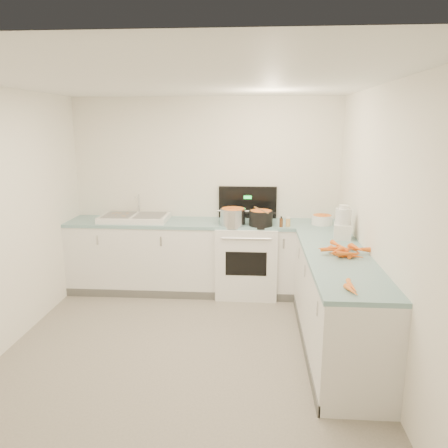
# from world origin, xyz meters

# --- Properties ---
(floor) EXTENTS (3.50, 4.00, 0.00)m
(floor) POSITION_xyz_m (0.00, 0.00, 0.00)
(floor) COLOR gray
(floor) RESTS_ON ground
(ceiling) EXTENTS (3.50, 4.00, 0.00)m
(ceiling) POSITION_xyz_m (0.00, 0.00, 2.50)
(ceiling) COLOR white
(ceiling) RESTS_ON ground
(wall_back) EXTENTS (3.50, 0.00, 2.50)m
(wall_back) POSITION_xyz_m (0.00, 2.00, 1.25)
(wall_back) COLOR white
(wall_back) RESTS_ON ground
(wall_front) EXTENTS (3.50, 0.00, 2.50)m
(wall_front) POSITION_xyz_m (0.00, -2.00, 1.25)
(wall_front) COLOR white
(wall_front) RESTS_ON ground
(wall_right) EXTENTS (0.00, 4.00, 2.50)m
(wall_right) POSITION_xyz_m (1.75, 0.00, 1.25)
(wall_right) COLOR white
(wall_right) RESTS_ON ground
(counter_back) EXTENTS (3.50, 0.62, 0.94)m
(counter_back) POSITION_xyz_m (0.00, 1.70, 0.47)
(counter_back) COLOR white
(counter_back) RESTS_ON ground
(counter_right) EXTENTS (0.62, 2.20, 0.94)m
(counter_right) POSITION_xyz_m (1.45, 0.30, 0.47)
(counter_right) COLOR white
(counter_right) RESTS_ON ground
(stove) EXTENTS (0.76, 0.65, 1.36)m
(stove) POSITION_xyz_m (0.55, 1.69, 0.47)
(stove) COLOR white
(stove) RESTS_ON ground
(sink) EXTENTS (0.86, 0.52, 0.31)m
(sink) POSITION_xyz_m (-0.90, 1.70, 0.98)
(sink) COLOR white
(sink) RESTS_ON counter_back
(steel_pot) EXTENTS (0.32, 0.32, 0.23)m
(steel_pot) POSITION_xyz_m (0.38, 1.53, 1.03)
(steel_pot) COLOR silver
(steel_pot) RESTS_ON stove
(black_pot) EXTENTS (0.37, 0.37, 0.21)m
(black_pot) POSITION_xyz_m (0.72, 1.53, 1.02)
(black_pot) COLOR black
(black_pot) RESTS_ON stove
(wooden_spoon) EXTENTS (0.18, 0.40, 0.02)m
(wooden_spoon) POSITION_xyz_m (0.72, 1.53, 1.14)
(wooden_spoon) COLOR #AD7A47
(wooden_spoon) RESTS_ON black_pot
(mixing_bowl) EXTENTS (0.31, 0.31, 0.12)m
(mixing_bowl) POSITION_xyz_m (1.48, 1.64, 1.00)
(mixing_bowl) COLOR white
(mixing_bowl) RESTS_ON counter_back
(extract_bottle) EXTENTS (0.04, 0.04, 0.11)m
(extract_bottle) POSITION_xyz_m (0.97, 1.47, 0.99)
(extract_bottle) COLOR #593319
(extract_bottle) RESTS_ON counter_back
(spice_jar) EXTENTS (0.06, 0.06, 0.10)m
(spice_jar) POSITION_xyz_m (1.05, 1.51, 0.99)
(spice_jar) COLOR #E5B266
(spice_jar) RESTS_ON counter_back
(food_processor) EXTENTS (0.21, 0.25, 0.37)m
(food_processor) POSITION_xyz_m (1.60, 0.97, 1.10)
(food_processor) COLOR white
(food_processor) RESTS_ON counter_right
(carrot_pile) EXTENTS (0.51, 0.43, 0.09)m
(carrot_pile) POSITION_xyz_m (1.51, 0.36, 0.98)
(carrot_pile) COLOR orange
(carrot_pile) RESTS_ON counter_right
(peeled_carrots) EXTENTS (0.09, 0.31, 0.04)m
(peeled_carrots) POSITION_xyz_m (1.38, -0.57, 0.96)
(peeled_carrots) COLOR orange
(peeled_carrots) RESTS_ON counter_right
(peelings) EXTENTS (0.24, 0.29, 0.01)m
(peelings) POSITION_xyz_m (-1.09, 1.73, 1.02)
(peelings) COLOR tan
(peelings) RESTS_ON sink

